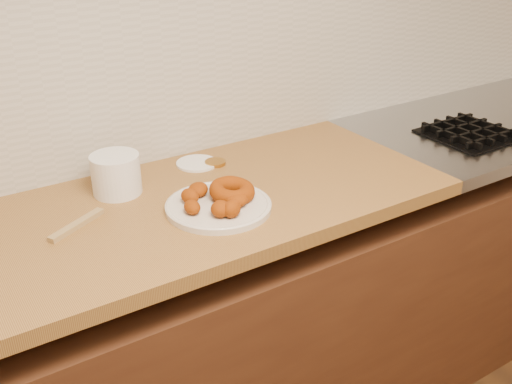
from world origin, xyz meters
TOP-DOWN VIEW (x-y plane):
  - wall_back at (0.00, 2.00)m, footprint 4.00×0.02m
  - base_cabinet at (0.00, 1.69)m, footprint 3.60×0.60m
  - butcher_block at (-0.65, 1.69)m, footprint 2.30×0.62m
  - backsplash at (0.00, 1.99)m, footprint 3.60×0.02m
  - donut_plate at (-0.15, 1.61)m, footprint 0.27×0.27m
  - ring_donut at (-0.11, 1.61)m, footprint 0.17×0.17m
  - fried_dough_chunks at (-0.17, 1.59)m, footprint 0.17×0.22m
  - plastic_tub at (-0.33, 1.83)m, footprint 0.14×0.14m
  - tub_lid at (-0.07, 1.89)m, footprint 0.15×0.15m
  - brass_jar_lid at (-0.02, 1.86)m, footprint 0.08×0.08m
  - wooden_utensil at (-0.48, 1.71)m, footprint 0.16×0.10m

SIDE VIEW (x-z plane):
  - base_cabinet at x=0.00m, z-range 0.00..0.77m
  - butcher_block at x=-0.65m, z-range 0.86..0.90m
  - tub_lid at x=-0.07m, z-range 0.90..0.91m
  - brass_jar_lid at x=-0.02m, z-range 0.90..0.91m
  - wooden_utensil at x=-0.48m, z-range 0.90..0.91m
  - donut_plate at x=-0.15m, z-range 0.90..0.92m
  - fried_dough_chunks at x=-0.17m, z-range 0.91..0.95m
  - ring_donut at x=-0.11m, z-range 0.91..0.96m
  - plastic_tub at x=-0.33m, z-range 0.90..1.01m
  - backsplash at x=0.00m, z-range 0.90..1.50m
  - wall_back at x=0.00m, z-range 0.00..2.70m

